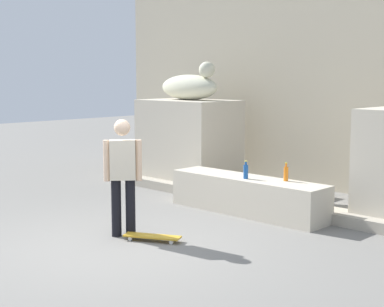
{
  "coord_description": "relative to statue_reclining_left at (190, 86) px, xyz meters",
  "views": [
    {
      "loc": [
        5.98,
        -4.79,
        2.27
      ],
      "look_at": [
        -0.16,
        1.53,
        1.1
      ],
      "focal_mm": 54.74,
      "sensor_mm": 36.0,
      "label": 1
    }
  ],
  "objects": [
    {
      "name": "facade_wall",
      "position": [
        2.49,
        1.74,
        0.57
      ],
      "size": [
        11.74,
        0.6,
        5.26
      ],
      "primitive_type": "cube",
      "color": "#BFB49A",
      "rests_on": "ground_plane"
    },
    {
      "name": "stair_step",
      "position": [
        2.49,
        -0.67,
        -1.97
      ],
      "size": [
        7.0,
        0.5,
        0.17
      ],
      "primitive_type": "cube",
      "color": "#A9A08F",
      "rests_on": "ground_plane"
    },
    {
      "name": "ledge_block",
      "position": [
        2.49,
        -1.19,
        -1.76
      ],
      "size": [
        2.87,
        0.66,
        0.61
      ],
      "primitive_type": "cube",
      "color": "beige",
      "rests_on": "ground_plane"
    },
    {
      "name": "ground_plane",
      "position": [
        2.49,
        -3.88,
        -2.06
      ],
      "size": [
        40.0,
        40.0,
        0.0
      ],
      "primitive_type": "plane",
      "color": "slate"
    },
    {
      "name": "bottle_blue",
      "position": [
        2.55,
        -1.31,
        -1.33
      ],
      "size": [
        0.08,
        0.08,
        0.3
      ],
      "color": "#194C99",
      "rests_on": "ledge_block"
    },
    {
      "name": "bottle_orange",
      "position": [
        3.14,
        -1.02,
        -1.33
      ],
      "size": [
        0.07,
        0.07,
        0.3
      ],
      "color": "orange",
      "rests_on": "ledge_block"
    },
    {
      "name": "skateboard",
      "position": [
        2.59,
        -3.4,
        -1.99
      ],
      "size": [
        0.8,
        0.55,
        0.08
      ],
      "rotation": [
        0.0,
        0.0,
        3.63
      ],
      "color": "gold",
      "rests_on": "ground_plane"
    },
    {
      "name": "statue_reclining_left",
      "position": [
        0.0,
        0.0,
        0.0
      ],
      "size": [
        1.64,
        0.68,
        0.78
      ],
      "rotation": [
        0.0,
        0.0,
        -0.08
      ],
      "color": "beige",
      "rests_on": "pedestal_left"
    },
    {
      "name": "pedestal_left",
      "position": [
        -0.04,
        0.0,
        -1.17
      ],
      "size": [
        1.95,
        1.3,
        1.78
      ],
      "primitive_type": "cube",
      "color": "beige",
      "rests_on": "ground_plane"
    },
    {
      "name": "skater",
      "position": [
        2.1,
        -3.51,
        -1.14
      ],
      "size": [
        0.39,
        0.43,
        1.67
      ],
      "rotation": [
        0.0,
        0.0,
        4.0
      ],
      "color": "black",
      "rests_on": "ground_plane"
    }
  ]
}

